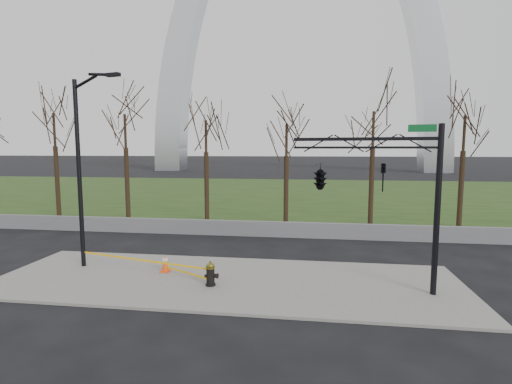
# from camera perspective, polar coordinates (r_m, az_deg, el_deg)

# --- Properties ---
(ground) EXTENTS (500.00, 500.00, 0.00)m
(ground) POSITION_cam_1_polar(r_m,az_deg,el_deg) (15.48, -4.51, -13.08)
(ground) COLOR black
(ground) RESTS_ON ground
(sidewalk) EXTENTS (18.00, 6.00, 0.10)m
(sidewalk) POSITION_cam_1_polar(r_m,az_deg,el_deg) (15.47, -4.51, -12.90)
(sidewalk) COLOR slate
(sidewalk) RESTS_ON ground
(grass_strip) EXTENTS (120.00, 40.00, 0.06)m
(grass_strip) POSITION_cam_1_polar(r_m,az_deg,el_deg) (44.65, 3.89, -0.20)
(grass_strip) COLOR #213C16
(grass_strip) RESTS_ON ground
(guardrail) EXTENTS (60.00, 0.30, 0.90)m
(guardrail) POSITION_cam_1_polar(r_m,az_deg,el_deg) (22.96, -0.15, -5.43)
(guardrail) COLOR #59595B
(guardrail) RESTS_ON ground
(gateway_arch) EXTENTS (66.00, 6.00, 65.00)m
(gateway_arch) POSITION_cam_1_polar(r_m,az_deg,el_deg) (93.39, 6.27, 23.40)
(gateway_arch) COLOR silver
(gateway_arch) RESTS_ON ground
(tree_row) EXTENTS (43.52, 4.00, 8.45)m
(tree_row) POSITION_cam_1_polar(r_m,az_deg,el_deg) (26.63, -1.57, 4.40)
(tree_row) COLOR black
(tree_row) RESTS_ON ground
(fire_hydrant) EXTENTS (0.57, 0.37, 0.93)m
(fire_hydrant) POSITION_cam_1_polar(r_m,az_deg,el_deg) (14.74, -6.68, -11.96)
(fire_hydrant) COLOR black
(fire_hydrant) RESTS_ON sidewalk
(traffic_cone) EXTENTS (0.38, 0.38, 0.73)m
(traffic_cone) POSITION_cam_1_polar(r_m,az_deg,el_deg) (16.65, -13.25, -10.15)
(traffic_cone) COLOR #FC480D
(traffic_cone) RESTS_ON sidewalk
(street_light) EXTENTS (2.36, 0.72, 8.21)m
(street_light) POSITION_cam_1_polar(r_m,az_deg,el_deg) (17.81, -24.19, 4.35)
(street_light) COLOR black
(street_light) RESTS_ON ground
(traffic_signal_mast) EXTENTS (5.05, 2.54, 6.00)m
(traffic_signal_mast) POSITION_cam_1_polar(r_m,az_deg,el_deg) (14.37, 12.48, 2.22)
(traffic_signal_mast) COLOR black
(traffic_signal_mast) RESTS_ON ground
(caution_tape) EXTENTS (6.09, 1.60, 0.47)m
(caution_tape) POSITION_cam_1_polar(r_m,az_deg,el_deg) (16.19, -14.69, -10.19)
(caution_tape) COLOR yellow
(caution_tape) RESTS_ON ground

